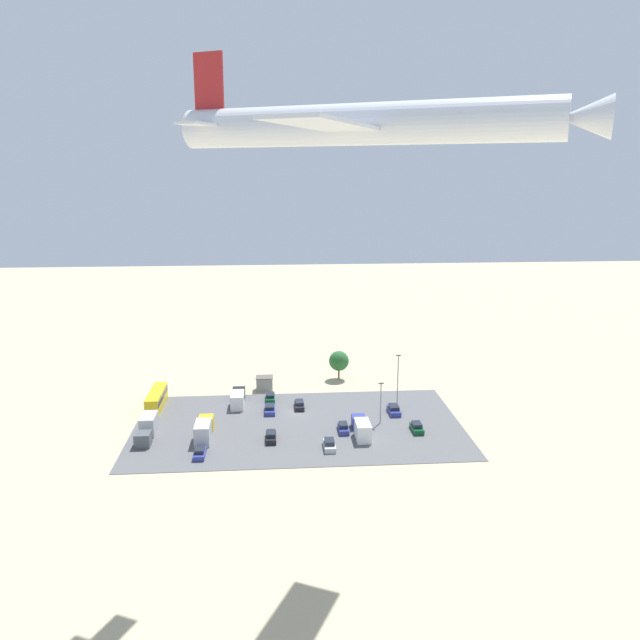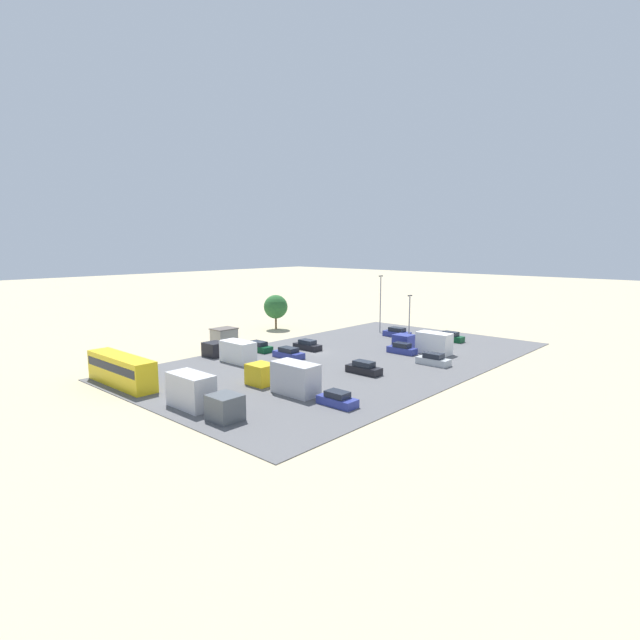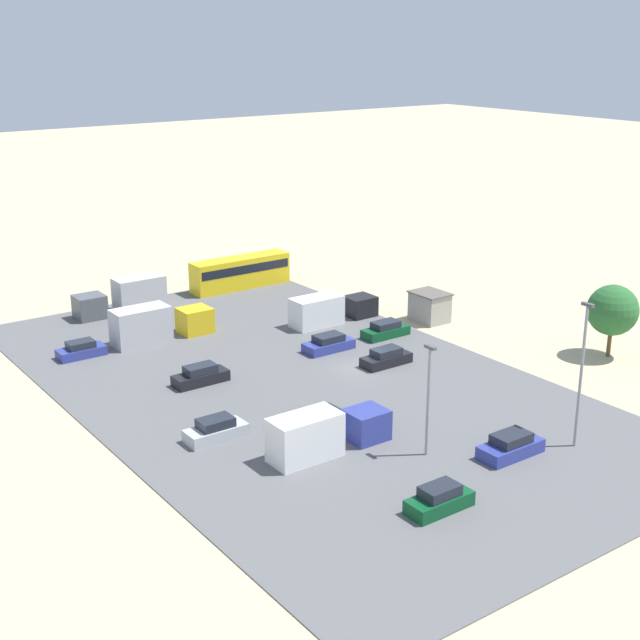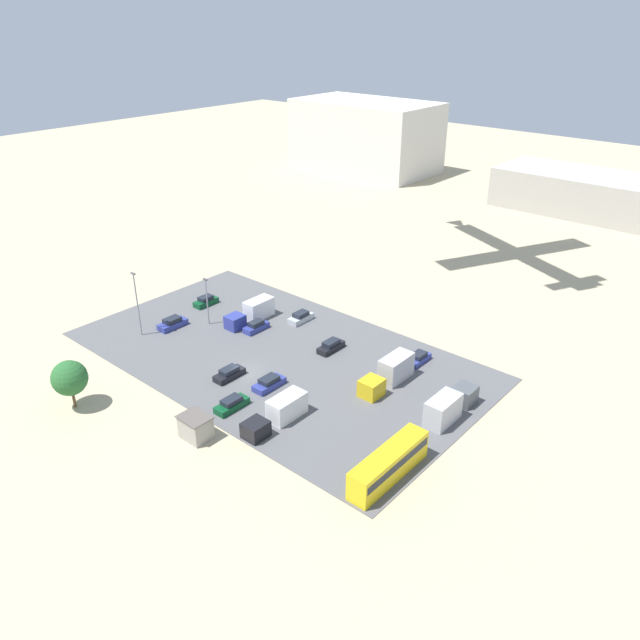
{
  "view_description": "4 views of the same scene",
  "coord_description": "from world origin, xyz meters",
  "px_view_note": "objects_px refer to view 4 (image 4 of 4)",
  "views": [
    {
      "loc": [
        4.22,
        112.11,
        44.43
      ],
      "look_at": [
        -2.34,
        27.22,
        24.48
      ],
      "focal_mm": 35.0,
      "sensor_mm": 36.0,
      "label": 1
    },
    {
      "loc": [
        52.41,
        48.34,
        15.72
      ],
      "look_at": [
        2.07,
        2.88,
        5.36
      ],
      "focal_mm": 28.0,
      "sensor_mm": 36.0,
      "label": 2
    },
    {
      "loc": [
        -54.39,
        43.7,
        27.08
      ],
      "look_at": [
        -0.87,
        5.06,
        5.51
      ],
      "focal_mm": 50.0,
      "sensor_mm": 36.0,
      "label": 3
    },
    {
      "loc": [
        55.45,
        -48.17,
        44.76
      ],
      "look_at": [
        5.14,
        9.99,
        6.07
      ],
      "focal_mm": 35.0,
      "sensor_mm": 36.0,
      "label": 4
    }
  ],
  "objects_px": {
    "parked_car_8": "(418,358)",
    "bus": "(389,463)",
    "parked_truck_3": "(252,312)",
    "parked_car_4": "(269,383)",
    "parked_car_7": "(232,404)",
    "parked_truck_2": "(278,413)",
    "parked_car_3": "(206,301)",
    "parked_car_1": "(172,323)",
    "parked_car_5": "(256,326)",
    "parked_truck_0": "(389,373)",
    "parked_car_6": "(331,346)",
    "parked_car_0": "(229,374)",
    "parked_truck_1": "(449,406)",
    "parked_car_2": "(301,317)",
    "shed_building": "(196,427)"
  },
  "relations": [
    {
      "from": "parked_car_5",
      "to": "parked_car_2",
      "type": "bearing_deg",
      "value": 65.6
    },
    {
      "from": "parked_car_1",
      "to": "parked_car_5",
      "type": "xyz_separation_m",
      "value": [
        10.58,
        7.82,
        -0.02
      ]
    },
    {
      "from": "parked_car_1",
      "to": "parked_car_3",
      "type": "xyz_separation_m",
      "value": [
        -2.42,
        8.7,
        -0.0
      ]
    },
    {
      "from": "parked_car_2",
      "to": "parked_car_1",
      "type": "bearing_deg",
      "value": -133.05
    },
    {
      "from": "bus",
      "to": "parked_car_2",
      "type": "bearing_deg",
      "value": 146.47
    },
    {
      "from": "shed_building",
      "to": "parked_car_0",
      "type": "xyz_separation_m",
      "value": [
        -6.85,
        11.2,
        -0.77
      ]
    },
    {
      "from": "parked_car_5",
      "to": "parked_car_6",
      "type": "distance_m",
      "value": 13.04
    },
    {
      "from": "parked_car_4",
      "to": "parked_car_7",
      "type": "height_order",
      "value": "parked_car_7"
    },
    {
      "from": "bus",
      "to": "parked_truck_3",
      "type": "relative_size",
      "value": 1.27
    },
    {
      "from": "parked_truck_0",
      "to": "parked_car_6",
      "type": "bearing_deg",
      "value": -8.87
    },
    {
      "from": "parked_car_2",
      "to": "parked_car_8",
      "type": "distance_m",
      "value": 21.17
    },
    {
      "from": "parked_car_8",
      "to": "parked_truck_0",
      "type": "height_order",
      "value": "parked_truck_0"
    },
    {
      "from": "bus",
      "to": "parked_car_7",
      "type": "relative_size",
      "value": 2.48
    },
    {
      "from": "parked_car_5",
      "to": "parked_car_6",
      "type": "relative_size",
      "value": 0.94
    },
    {
      "from": "parked_car_6",
      "to": "parked_car_8",
      "type": "distance_m",
      "value": 12.7
    },
    {
      "from": "parked_car_5",
      "to": "parked_truck_2",
      "type": "xyz_separation_m",
      "value": [
        19.25,
        -14.8,
        0.65
      ]
    },
    {
      "from": "parked_car_3",
      "to": "parked_car_8",
      "type": "xyz_separation_m",
      "value": [
        37.22,
        7.33,
        -0.07
      ]
    },
    {
      "from": "parked_car_1",
      "to": "parked_car_4",
      "type": "relative_size",
      "value": 1.01
    },
    {
      "from": "parked_car_8",
      "to": "parked_car_7",
      "type": "bearing_deg",
      "value": -114.59
    },
    {
      "from": "shed_building",
      "to": "parked_car_0",
      "type": "height_order",
      "value": "shed_building"
    },
    {
      "from": "parked_car_2",
      "to": "parked_truck_0",
      "type": "distance_m",
      "value": 21.98
    },
    {
      "from": "parked_car_2",
      "to": "parked_truck_2",
      "type": "relative_size",
      "value": 0.48
    },
    {
      "from": "parked_car_1",
      "to": "parked_truck_0",
      "type": "distance_m",
      "value": 35.95
    },
    {
      "from": "parked_car_4",
      "to": "parked_car_8",
      "type": "height_order",
      "value": "parked_car_4"
    },
    {
      "from": "parked_car_4",
      "to": "parked_car_7",
      "type": "xyz_separation_m",
      "value": [
        -0.08,
        -6.47,
        0.0
      ]
    },
    {
      "from": "bus",
      "to": "parked_car_3",
      "type": "xyz_separation_m",
      "value": [
        -47.93,
        15.15,
        -1.15
      ]
    },
    {
      "from": "parked_car_0",
      "to": "parked_truck_1",
      "type": "relative_size",
      "value": 0.48
    },
    {
      "from": "bus",
      "to": "parked_car_7",
      "type": "bearing_deg",
      "value": -174.01
    },
    {
      "from": "parked_car_0",
      "to": "parked_car_7",
      "type": "bearing_deg",
      "value": 140.6
    },
    {
      "from": "parked_car_2",
      "to": "parked_truck_3",
      "type": "relative_size",
      "value": 0.49
    },
    {
      "from": "parked_car_5",
      "to": "parked_car_8",
      "type": "distance_m",
      "value": 25.57
    },
    {
      "from": "parked_car_0",
      "to": "parked_car_2",
      "type": "relative_size",
      "value": 1.02
    },
    {
      "from": "parked_truck_0",
      "to": "parked_car_4",
      "type": "bearing_deg",
      "value": 44.43
    },
    {
      "from": "parked_car_7",
      "to": "parked_car_2",
      "type": "bearing_deg",
      "value": 112.67
    },
    {
      "from": "parked_car_7",
      "to": "parked_truck_2",
      "type": "xyz_separation_m",
      "value": [
        6.37,
        1.78,
        0.68
      ]
    },
    {
      "from": "bus",
      "to": "parked_car_0",
      "type": "xyz_separation_m",
      "value": [
        -27.7,
        2.32,
        -1.2
      ]
    },
    {
      "from": "parked_car_6",
      "to": "parked_truck_2",
      "type": "height_order",
      "value": "parked_truck_2"
    },
    {
      "from": "parked_car_2",
      "to": "parked_car_3",
      "type": "xyz_separation_m",
      "value": [
        -16.1,
        -5.94,
        0.01
      ]
    },
    {
      "from": "parked_truck_0",
      "to": "parked_truck_2",
      "type": "bearing_deg",
      "value": 72.36
    },
    {
      "from": "parked_car_1",
      "to": "parked_truck_3",
      "type": "xyz_separation_m",
      "value": [
        7.63,
        9.88,
        0.74
      ]
    },
    {
      "from": "shed_building",
      "to": "parked_car_6",
      "type": "xyz_separation_m",
      "value": [
        -1.35,
        25.92,
        -0.74
      ]
    },
    {
      "from": "parked_car_2",
      "to": "parked_car_7",
      "type": "relative_size",
      "value": 0.95
    },
    {
      "from": "parked_car_7",
      "to": "parked_truck_1",
      "type": "height_order",
      "value": "parked_truck_1"
    },
    {
      "from": "parked_car_8",
      "to": "bus",
      "type": "bearing_deg",
      "value": -64.52
    },
    {
      "from": "parked_car_6",
      "to": "parked_truck_3",
      "type": "xyz_separation_m",
      "value": [
        -15.69,
        -0.71,
        0.76
      ]
    },
    {
      "from": "parked_car_1",
      "to": "parked_truck_0",
      "type": "bearing_deg",
      "value": 14.16
    },
    {
      "from": "shed_building",
      "to": "parked_car_3",
      "type": "bearing_deg",
      "value": 138.42
    },
    {
      "from": "parked_car_3",
      "to": "parked_car_5",
      "type": "xyz_separation_m",
      "value": [
        13.0,
        -0.88,
        -0.02
      ]
    },
    {
      "from": "parked_car_3",
      "to": "parked_truck_1",
      "type": "xyz_separation_m",
      "value": [
        47.09,
        -1.3,
        0.86
      ]
    },
    {
      "from": "parked_car_2",
      "to": "parked_car_6",
      "type": "bearing_deg",
      "value": -22.82
    }
  ]
}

